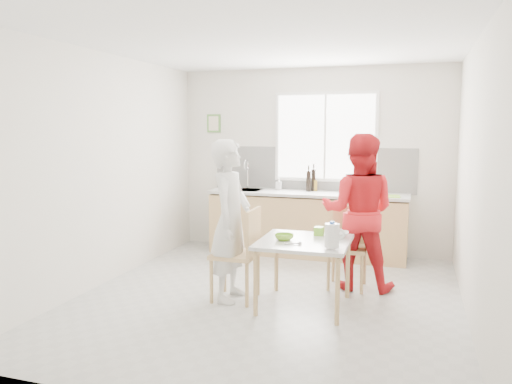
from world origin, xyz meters
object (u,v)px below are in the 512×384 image
(person_red, at_px, (358,212))
(bowl_green, at_px, (284,237))
(chair_left, at_px, (242,250))
(milk_jug, at_px, (332,235))
(wine_bottle_b, at_px, (308,181))
(wine_bottle_a, at_px, (314,180))
(person_white, at_px, (231,220))
(chair_far, at_px, (348,242))
(bowl_white, at_px, (337,234))
(dining_table, at_px, (304,247))

(person_red, xyz_separation_m, bowl_green, (-0.65, -0.85, -0.16))
(chair_left, height_order, bowl_green, chair_left)
(milk_jug, xyz_separation_m, wine_bottle_b, (-0.75, 2.44, 0.24))
(wine_bottle_b, bearing_deg, wine_bottle_a, 48.35)
(person_white, relative_size, milk_jug, 6.99)
(chair_far, distance_m, person_white, 1.45)
(bowl_white, xyz_separation_m, milk_jug, (0.03, -0.53, 0.10))
(milk_jug, height_order, wine_bottle_b, wine_bottle_b)
(dining_table, xyz_separation_m, chair_left, (-0.67, -0.01, -0.08))
(person_white, height_order, milk_jug, person_white)
(bowl_green, bearing_deg, chair_far, 58.49)
(chair_left, bearing_deg, dining_table, 90.00)
(person_white, distance_m, bowl_green, 0.61)
(dining_table, distance_m, chair_far, 0.90)
(bowl_green, relative_size, wine_bottle_a, 0.61)
(chair_left, distance_m, bowl_green, 0.51)
(chair_left, bearing_deg, person_white, -90.00)
(person_red, relative_size, bowl_white, 7.61)
(chair_left, xyz_separation_m, wine_bottle_a, (0.32, 2.24, 0.53))
(bowl_green, relative_size, bowl_white, 0.84)
(person_white, bearing_deg, wine_bottle_b, -10.60)
(chair_left, bearing_deg, milk_jug, 74.34)
(dining_table, bearing_deg, person_white, -179.23)
(chair_left, xyz_separation_m, wine_bottle_b, (0.26, 2.17, 0.52))
(chair_far, bearing_deg, bowl_green, -122.28)
(chair_left, height_order, person_red, person_red)
(wine_bottle_a, relative_size, wine_bottle_b, 1.07)
(person_red, xyz_separation_m, wine_bottle_b, (-0.87, 1.37, 0.18))
(person_white, relative_size, bowl_white, 7.38)
(dining_table, xyz_separation_m, bowl_white, (0.30, 0.25, 0.10))
(chair_far, xyz_separation_m, person_white, (-1.13, -0.84, 0.34))
(bowl_white, distance_m, wine_bottle_b, 2.07)
(chair_far, bearing_deg, wine_bottle_a, 115.67)
(bowl_green, relative_size, milk_jug, 0.79)
(bowl_white, bearing_deg, dining_table, -139.43)
(chair_far, xyz_separation_m, wine_bottle_a, (-0.70, 1.40, 0.57))
(bowl_green, distance_m, bowl_white, 0.58)
(milk_jug, relative_size, wine_bottle_b, 0.82)
(bowl_green, xyz_separation_m, wine_bottle_b, (-0.22, 2.21, 0.34))
(person_white, distance_m, bowl_white, 1.13)
(chair_left, xyz_separation_m, bowl_green, (0.48, -0.04, 0.18))
(person_white, xyz_separation_m, wine_bottle_b, (0.38, 2.17, 0.21))
(chair_far, bearing_deg, milk_jug, -91.37)
(bowl_white, relative_size, wine_bottle_b, 0.78)
(person_red, distance_m, milk_jug, 1.08)
(person_white, xyz_separation_m, wine_bottle_a, (0.44, 2.24, 0.22))
(chair_left, distance_m, wine_bottle_b, 2.25)
(chair_left, bearing_deg, wine_bottle_a, 171.20)
(dining_table, height_order, chair_left, chair_left)
(bowl_white, bearing_deg, chair_left, -164.85)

